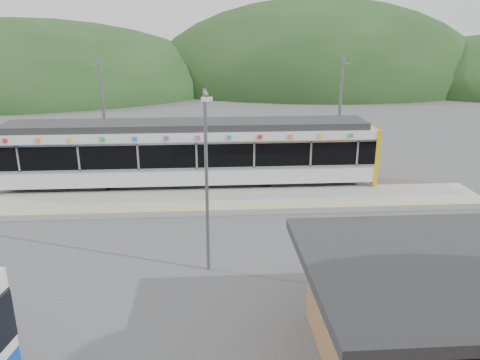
{
  "coord_description": "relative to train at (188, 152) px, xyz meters",
  "views": [
    {
      "loc": [
        -0.93,
        -19.0,
        8.55
      ],
      "look_at": [
        0.45,
        1.0,
        2.01
      ],
      "focal_mm": 35.0,
      "sensor_mm": 36.0,
      "label": 1
    }
  ],
  "objects": [
    {
      "name": "catenary_mast_west",
      "position": [
        -4.95,
        2.56,
        1.58
      ],
      "size": [
        0.18,
        1.8,
        7.0
      ],
      "color": "slate",
      "rests_on": "ground"
    },
    {
      "name": "platform",
      "position": [
        2.05,
        -2.7,
        -1.91
      ],
      "size": [
        26.0,
        3.2,
        0.3
      ],
      "primitive_type": "cube",
      "color": "#9E9E99",
      "rests_on": "ground"
    },
    {
      "name": "yellow_line",
      "position": [
        2.05,
        -4.0,
        -1.76
      ],
      "size": [
        26.0,
        0.1,
        0.01
      ],
      "primitive_type": "cube",
      "color": "yellow",
      "rests_on": "platform"
    },
    {
      "name": "train",
      "position": [
        0.0,
        0.0,
        0.0
      ],
      "size": [
        20.44,
        3.01,
        3.74
      ],
      "color": "black",
      "rests_on": "ground"
    },
    {
      "name": "lamp_post",
      "position": [
        1.02,
        -9.58,
        1.89
      ],
      "size": [
        0.36,
        1.16,
        6.65
      ],
      "rotation": [
        0.0,
        0.0,
        0.07
      ],
      "color": "slate",
      "rests_on": "ground"
    },
    {
      "name": "ground",
      "position": [
        2.05,
        -6.0,
        -2.06
      ],
      "size": [
        120.0,
        120.0,
        0.0
      ],
      "primitive_type": "plane",
      "color": "#4C4C4F",
      "rests_on": "ground"
    },
    {
      "name": "catenary_mast_east",
      "position": [
        9.05,
        2.56,
        1.58
      ],
      "size": [
        0.18,
        1.8,
        7.0
      ],
      "color": "slate",
      "rests_on": "ground"
    },
    {
      "name": "station_shelter",
      "position": [
        8.05,
        -15.0,
        -0.51
      ],
      "size": [
        9.2,
        6.2,
        3.0
      ],
      "color": "#996A43",
      "rests_on": "ground"
    },
    {
      "name": "hills",
      "position": [
        8.24,
        -0.71,
        -2.06
      ],
      "size": [
        146.0,
        149.0,
        26.0
      ],
      "color": "#1E3D19",
      "rests_on": "ground"
    }
  ]
}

